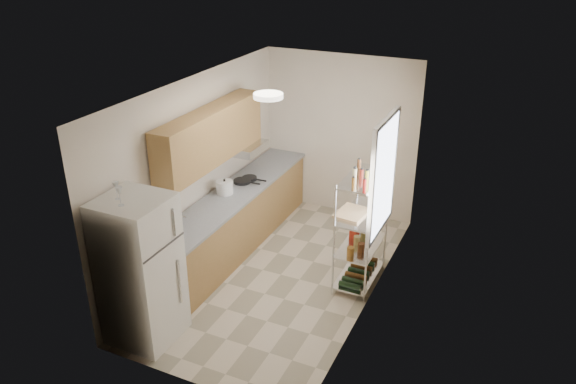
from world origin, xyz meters
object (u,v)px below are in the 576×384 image
object	(u,v)px
rice_cooker	(225,187)
espresso_machine	(378,197)
cutting_board	(352,213)
refrigerator	(140,270)
frying_pan_large	(242,181)

from	to	relation	value
rice_cooker	espresso_machine	size ratio (longest dim) A/B	0.85
cutting_board	espresso_machine	world-z (taller)	espresso_machine
refrigerator	rice_cooker	world-z (taller)	refrigerator
refrigerator	cutting_board	xyz separation A→B (m)	(1.76, 2.00, 0.16)
refrigerator	frying_pan_large	size ratio (longest dim) A/B	6.91
frying_pan_large	rice_cooker	bearing A→B (deg)	-98.34
refrigerator	espresso_machine	bearing A→B (deg)	49.71
frying_pan_large	espresso_machine	bearing A→B (deg)	-6.96
refrigerator	frying_pan_large	distance (m)	2.49
frying_pan_large	cutting_board	world-z (taller)	cutting_board
cutting_board	espresso_machine	size ratio (longest dim) A/B	1.63
rice_cooker	frying_pan_large	world-z (taller)	rice_cooker
refrigerator	rice_cooker	size ratio (longest dim) A/B	7.48
rice_cooker	espresso_machine	bearing A→B (deg)	7.68
refrigerator	rice_cooker	bearing A→B (deg)	93.84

